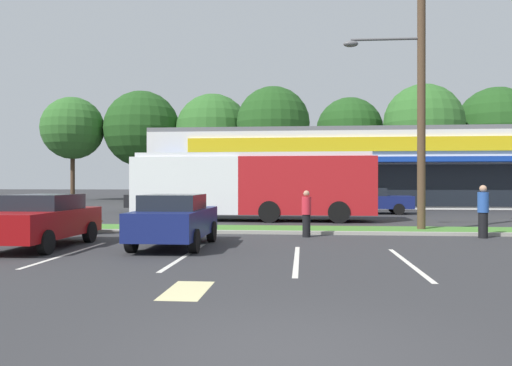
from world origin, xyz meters
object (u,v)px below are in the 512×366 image
(car_5, at_px, (175,220))
(pedestrian_near_bench, at_px, (306,214))
(utility_pole, at_px, (417,88))
(pedestrian_by_pole, at_px, (483,211))
(city_bus, at_px, (253,184))
(bus_stop_bench, at_px, (78,220))
(car_0, at_px, (42,220))
(car_3, at_px, (370,200))
(car_2, at_px, (167,199))

(car_5, bearing_deg, pedestrian_near_bench, -52.09)
(utility_pole, relative_size, pedestrian_by_pole, 5.69)
(city_bus, height_order, car_5, city_bus)
(pedestrian_by_pole, bearing_deg, bus_stop_bench, -126.89)
(car_0, bearing_deg, pedestrian_by_pole, 105.36)
(car_0, height_order, car_3, car_3)
(bus_stop_bench, bearing_deg, car_5, 143.61)
(pedestrian_by_pole, bearing_deg, car_0, -111.48)
(utility_pole, height_order, pedestrian_near_bench, utility_pole)
(city_bus, distance_m, bus_stop_bench, 9.06)
(utility_pole, relative_size, city_bus, 0.87)
(car_3, bearing_deg, car_2, 179.21)
(pedestrian_by_pole, bearing_deg, car_3, 152.09)
(pedestrian_near_bench, bearing_deg, car_3, 89.73)
(car_0, bearing_deg, car_5, 97.52)
(utility_pole, bearing_deg, pedestrian_by_pole, -48.41)
(car_2, xyz_separation_m, car_5, (4.59, -16.27, -0.05))
(city_bus, relative_size, bus_stop_bench, 7.23)
(pedestrian_near_bench, relative_size, pedestrian_by_pole, 0.90)
(utility_pole, height_order, pedestrian_by_pole, utility_pole)
(city_bus, distance_m, car_5, 10.31)
(car_5, bearing_deg, pedestrian_by_pole, -71.74)
(utility_pole, distance_m, pedestrian_by_pole, 5.16)
(bus_stop_bench, distance_m, car_3, 17.58)
(car_2, xyz_separation_m, pedestrian_by_pole, (14.23, -13.09, 0.05))
(car_5, bearing_deg, utility_pole, -57.19)
(bus_stop_bench, xyz_separation_m, car_5, (4.33, -3.19, 0.28))
(bus_stop_bench, xyz_separation_m, pedestrian_near_bench, (8.12, -0.23, 0.29))
(pedestrian_near_bench, bearing_deg, pedestrian_by_pole, 18.09)
(car_0, xyz_separation_m, pedestrian_by_pole, (13.37, 3.67, 0.10))
(bus_stop_bench, bearing_deg, car_0, 99.24)
(utility_pole, xyz_separation_m, pedestrian_near_bench, (-4.13, -2.15, -4.56))
(utility_pole, xyz_separation_m, pedestrian_by_pole, (1.71, -1.93, -4.47))
(utility_pole, xyz_separation_m, car_0, (-11.65, -5.60, -4.57))
(bus_stop_bench, distance_m, car_0, 3.74)
(car_2, height_order, pedestrian_near_bench, car_2)
(pedestrian_by_pole, bearing_deg, utility_pole, -175.26)
(pedestrian_near_bench, bearing_deg, bus_stop_bench, -165.75)
(city_bus, xyz_separation_m, pedestrian_near_bench, (2.50, -7.23, -0.97))
(car_0, xyz_separation_m, car_3, (11.34, 16.59, 0.00))
(car_2, bearing_deg, car_5, 105.75)
(pedestrian_by_pole, bearing_deg, city_bus, -166.84)
(utility_pole, height_order, bus_stop_bench, utility_pole)
(car_3, bearing_deg, city_bus, -136.86)
(car_2, relative_size, pedestrian_near_bench, 2.99)
(car_3, xyz_separation_m, pedestrian_near_bench, (-3.81, -13.15, 0.01))
(car_0, distance_m, car_3, 20.10)
(car_2, distance_m, car_5, 16.90)
(utility_pole, distance_m, car_0, 13.72)
(car_2, relative_size, pedestrian_by_pole, 2.68)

